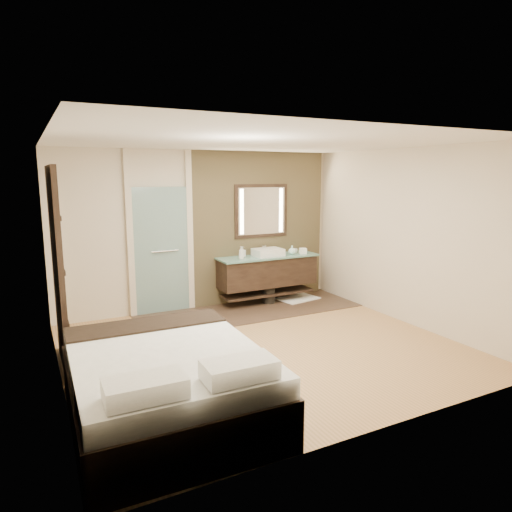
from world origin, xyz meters
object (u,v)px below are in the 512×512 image
mirror_unit (261,211)px  waste_bin (269,296)px  bed (167,383)px  vanity (267,271)px

mirror_unit → waste_bin: mirror_unit is taller
bed → waste_bin: bearing=49.0°
mirror_unit → bed: 4.50m
vanity → waste_bin: size_ratio=6.47×
mirror_unit → waste_bin: bearing=-91.4°
bed → waste_bin: (2.74, 3.01, -0.20)m
waste_bin → mirror_unit: bearing=88.6°
bed → waste_bin: bed is taller
waste_bin → bed: bearing=-132.4°
vanity → mirror_unit: bearing=90.0°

